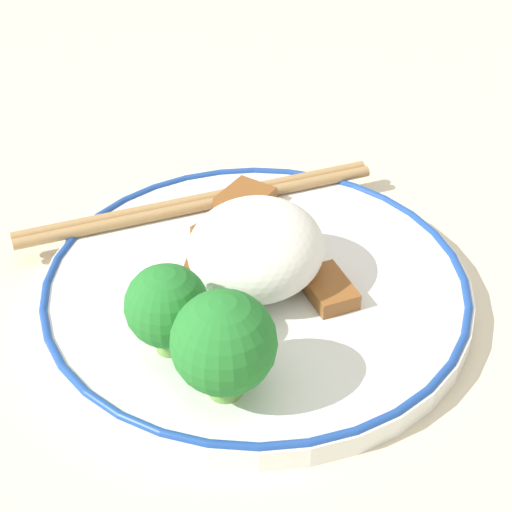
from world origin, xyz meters
TOP-DOWN VIEW (x-y plane):
  - ground_plane at (0.00, 0.00)m, footprint 3.00×3.00m
  - plate at (0.00, 0.00)m, footprint 0.26×0.26m
  - rice_mound at (-0.00, -0.00)m, footprint 0.08×0.08m
  - broccoli_back_left at (0.07, -0.01)m, footprint 0.04×0.04m
  - broccoli_back_center at (0.08, 0.03)m, footprint 0.05×0.05m
  - meat_near_front at (0.01, -0.03)m, footprint 0.03×0.03m
  - meat_near_left at (-0.01, 0.04)m, footprint 0.04×0.04m
  - meat_near_right at (-0.02, -0.04)m, footprint 0.03×0.03m
  - meat_near_back at (-0.06, -0.05)m, footprint 0.03×0.03m
  - chopsticks at (-0.05, -0.07)m, footprint 0.21×0.16m

SIDE VIEW (x-z plane):
  - ground_plane at x=0.00m, z-range 0.00..0.00m
  - plate at x=0.00m, z-range 0.00..0.02m
  - chopsticks at x=-0.05m, z-range 0.01..0.02m
  - meat_near_left at x=-0.01m, z-range 0.01..0.02m
  - meat_near_back at x=-0.06m, z-range 0.01..0.02m
  - meat_near_right at x=-0.02m, z-range 0.01..0.03m
  - meat_near_front at x=0.01m, z-range 0.01..0.03m
  - rice_mound at x=0.00m, z-range 0.01..0.06m
  - broccoli_back_left at x=0.07m, z-range 0.02..0.07m
  - broccoli_back_center at x=0.08m, z-range 0.02..0.08m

